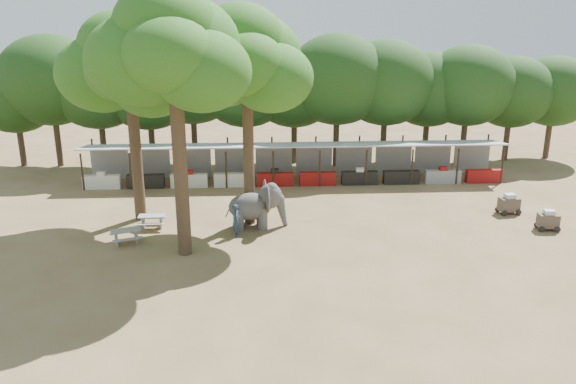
{
  "coord_description": "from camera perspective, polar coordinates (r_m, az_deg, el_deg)",
  "views": [
    {
      "loc": [
        -2.57,
        -22.53,
        10.5
      ],
      "look_at": [
        -1.0,
        5.0,
        2.0
      ],
      "focal_mm": 35.0,
      "sensor_mm": 36.0,
      "label": 1
    }
  ],
  "objects": [
    {
      "name": "picnic_table_far",
      "position": [
        30.27,
        -13.63,
        -2.76
      ],
      "size": [
        1.4,
        1.26,
        0.69
      ],
      "rotation": [
        0.0,
        0.0,
        0.01
      ],
      "color": "gray",
      "rests_on": "ground"
    },
    {
      "name": "cart_back",
      "position": [
        33.89,
        21.53,
        -1.13
      ],
      "size": [
        1.28,
        0.92,
        1.16
      ],
      "rotation": [
        0.0,
        0.0,
        0.13
      ],
      "color": "#3E332C",
      "rests_on": "ground"
    },
    {
      "name": "backdrop_trees",
      "position": [
        41.9,
        0.28,
        10.3
      ],
      "size": [
        46.46,
        5.95,
        8.33
      ],
      "color": "#332316",
      "rests_on": "ground"
    },
    {
      "name": "picnic_table_near",
      "position": [
        28.55,
        -16.14,
        -4.15
      ],
      "size": [
        1.78,
        1.7,
        0.71
      ],
      "rotation": [
        0.0,
        0.0,
        0.36
      ],
      "color": "gray",
      "rests_on": "ground"
    },
    {
      "name": "elephant",
      "position": [
        29.3,
        -3.16,
        -1.39
      ],
      "size": [
        3.19,
        2.42,
        2.41
      ],
      "rotation": [
        0.0,
        0.0,
        0.1
      ],
      "color": "#413E3E",
      "rests_on": "ground"
    },
    {
      "name": "ground",
      "position": [
        24.99,
        2.97,
        -7.74
      ],
      "size": [
        100.0,
        100.0,
        0.0
      ],
      "primitive_type": "plane",
      "color": "brown",
      "rests_on": "ground"
    },
    {
      "name": "yard_tree_left",
      "position": [
        30.52,
        -16.05,
        12.17
      ],
      "size": [
        7.1,
        6.9,
        11.02
      ],
      "color": "#332316",
      "rests_on": "ground"
    },
    {
      "name": "cart_front",
      "position": [
        32.09,
        24.91,
        -2.62
      ],
      "size": [
        1.19,
        0.85,
        1.09
      ],
      "rotation": [
        0.0,
        0.0,
        -0.11
      ],
      "color": "#3E332C",
      "rests_on": "ground"
    },
    {
      "name": "yard_tree_back",
      "position": [
        28.79,
        -4.5,
        13.18
      ],
      "size": [
        7.1,
        6.9,
        11.36
      ],
      "color": "#332316",
      "rests_on": "ground"
    },
    {
      "name": "yard_tree_center",
      "position": [
        25.0,
        -11.8,
        13.83
      ],
      "size": [
        7.1,
        6.9,
        12.04
      ],
      "color": "#332316",
      "rests_on": "ground"
    },
    {
      "name": "vendor_stalls",
      "position": [
        37.63,
        0.75,
        2.8
      ],
      "size": [
        28.0,
        2.99,
        2.8
      ],
      "color": "#A7A9B0",
      "rests_on": "ground"
    },
    {
      "name": "handler",
      "position": [
        28.37,
        -5.26,
        -2.86
      ],
      "size": [
        0.43,
        0.62,
        1.67
      ],
      "primitive_type": "imported",
      "rotation": [
        0.0,
        0.0,
        1.62
      ],
      "color": "#26384C",
      "rests_on": "ground"
    }
  ]
}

